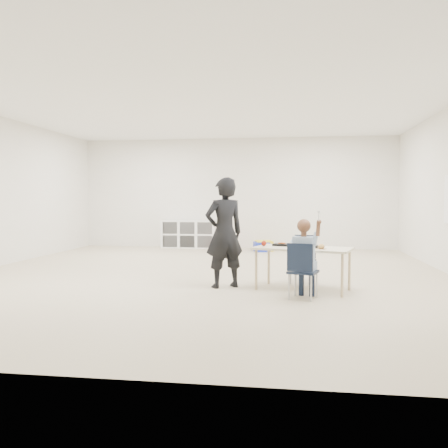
# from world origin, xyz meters

# --- Properties ---
(room) EXTENTS (9.00, 9.02, 2.80)m
(room) POSITION_xyz_m (0.00, 0.00, 1.40)
(room) COLOR beige
(room) RESTS_ON ground
(table) EXTENTS (1.42, 0.98, 0.59)m
(table) POSITION_xyz_m (1.57, -1.05, 0.30)
(table) COLOR beige
(table) RESTS_ON ground
(chair_near) EXTENTS (0.42, 0.41, 0.71)m
(chair_near) POSITION_xyz_m (1.56, -1.61, 0.35)
(chair_near) COLOR black
(chair_near) RESTS_ON ground
(chair_far) EXTENTS (0.42, 0.41, 0.71)m
(chair_far) POSITION_xyz_m (1.58, -0.48, 0.35)
(chair_far) COLOR black
(chair_far) RESTS_ON ground
(child) EXTENTS (0.59, 0.59, 1.11)m
(child) POSITION_xyz_m (1.56, -1.61, 0.56)
(child) COLOR #9AAFD1
(child) RESTS_ON chair_near
(lunch_tray_near) EXTENTS (0.26, 0.22, 0.03)m
(lunch_tray_near) POSITION_xyz_m (1.67, -1.02, 0.60)
(lunch_tray_near) COLOR black
(lunch_tray_near) RESTS_ON table
(lunch_tray_far) EXTENTS (0.26, 0.22, 0.03)m
(lunch_tray_far) POSITION_xyz_m (1.27, -0.87, 0.60)
(lunch_tray_far) COLOR black
(lunch_tray_far) RESTS_ON table
(milk_carton) EXTENTS (0.09, 0.09, 0.10)m
(milk_carton) POSITION_xyz_m (1.57, -1.17, 0.64)
(milk_carton) COLOR white
(milk_carton) RESTS_ON table
(bread_roll) EXTENTS (0.09, 0.09, 0.07)m
(bread_roll) POSITION_xyz_m (1.80, -1.23, 0.62)
(bread_roll) COLOR tan
(bread_roll) RESTS_ON table
(apple_near) EXTENTS (0.07, 0.07, 0.07)m
(apple_near) POSITION_xyz_m (1.50, -0.97, 0.63)
(apple_near) COLOR maroon
(apple_near) RESTS_ON table
(apple_far) EXTENTS (0.07, 0.07, 0.07)m
(apple_far) POSITION_xyz_m (1.03, -0.93, 0.63)
(apple_far) COLOR maroon
(apple_far) RESTS_ON table
(cubby_shelf) EXTENTS (1.40, 0.40, 0.70)m
(cubby_shelf) POSITION_xyz_m (-1.20, 4.28, 0.35)
(cubby_shelf) COLOR white
(cubby_shelf) RESTS_ON ground
(adult) EXTENTS (0.68, 0.61, 1.55)m
(adult) POSITION_xyz_m (0.47, -1.00, 0.78)
(adult) COLOR black
(adult) RESTS_ON ground
(bin_red) EXTENTS (0.41, 0.50, 0.22)m
(bin_red) POSITION_xyz_m (-0.32, 3.98, 0.11)
(bin_red) COLOR red
(bin_red) RESTS_ON ground
(bin_yellow) EXTENTS (0.49, 0.57, 0.24)m
(bin_yellow) POSITION_xyz_m (0.75, 3.88, 0.12)
(bin_yellow) COLOR yellow
(bin_yellow) RESTS_ON ground
(bin_blue) EXTENTS (0.44, 0.51, 0.22)m
(bin_blue) POSITION_xyz_m (0.70, 3.74, 0.11)
(bin_blue) COLOR #172BAD
(bin_blue) RESTS_ON ground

